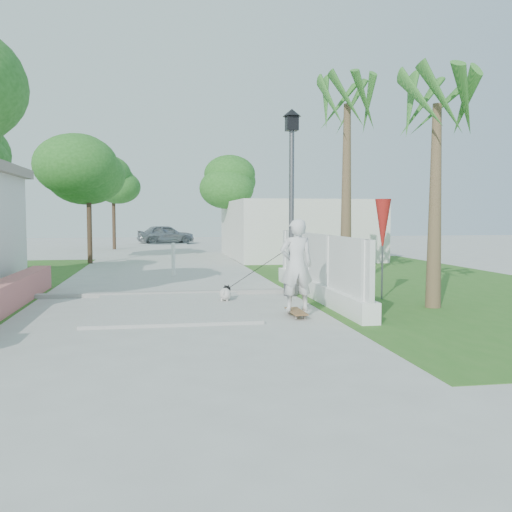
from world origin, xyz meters
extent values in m
plane|color=#B7B7B2|center=(0.00, 0.00, 0.00)|extent=(90.00, 90.00, 0.00)
cube|color=#B7B7B2|center=(0.00, 20.00, 0.03)|extent=(3.20, 36.00, 0.06)
cube|color=#999993|center=(0.00, 6.00, 0.05)|extent=(6.50, 0.25, 0.10)
cube|color=#2F631F|center=(7.00, 8.00, 0.01)|extent=(8.00, 20.00, 0.01)
cube|color=#C26C63|center=(-3.30, 4.00, 0.30)|extent=(0.45, 8.00, 0.60)
cube|color=white|center=(3.40, 5.00, 0.20)|extent=(0.35, 7.00, 0.40)
cube|color=white|center=(3.40, 5.00, 0.95)|extent=(0.10, 7.00, 1.10)
cube|color=white|center=(3.40, 1.80, 0.75)|extent=(0.14, 0.14, 1.50)
cube|color=white|center=(3.40, 4.00, 0.75)|extent=(0.14, 0.14, 1.50)
cube|color=white|center=(3.40, 6.20, 0.75)|extent=(0.14, 0.14, 1.50)
cube|color=white|center=(3.40, 8.20, 0.75)|extent=(0.14, 0.14, 1.50)
cube|color=silver|center=(6.00, 18.00, 1.30)|extent=(6.00, 8.00, 2.60)
cylinder|color=#59595E|center=(2.90, 5.50, 0.15)|extent=(0.36, 0.36, 0.30)
cylinder|color=#59595E|center=(2.90, 5.50, 2.00)|extent=(0.12, 0.12, 4.00)
cube|color=black|center=(2.90, 5.50, 4.10)|extent=(0.28, 0.28, 0.35)
cone|color=black|center=(2.90, 5.50, 4.35)|extent=(0.44, 0.44, 0.18)
cylinder|color=white|center=(0.20, 10.00, 0.50)|extent=(0.12, 0.12, 1.00)
sphere|color=white|center=(0.20, 10.00, 1.02)|extent=(0.14, 0.14, 0.14)
cylinder|color=#59595E|center=(4.80, 4.50, 1.00)|extent=(0.04, 0.04, 2.00)
cone|color=#B22119|center=(4.80, 4.50, 1.70)|extent=(0.36, 0.36, 1.20)
cylinder|color=#4C3826|center=(-3.00, 16.00, 1.92)|extent=(0.20, 0.20, 3.85)
ellipsoid|color=#215D1A|center=(-3.00, 16.00, 3.58)|extent=(3.40, 3.40, 2.55)
ellipsoid|color=#215D1A|center=(-2.80, 15.80, 3.92)|extent=(2.89, 2.89, 2.18)
ellipsoid|color=#215D1A|center=(-3.20, 16.20, 4.28)|extent=(2.55, 2.55, 1.90)
cylinder|color=#4C3826|center=(3.20, 20.00, 1.75)|extent=(0.20, 0.20, 3.50)
ellipsoid|color=#215D1A|center=(3.20, 20.00, 3.25)|extent=(3.00, 3.00, 2.25)
ellipsoid|color=#215D1A|center=(3.40, 19.80, 3.60)|extent=(2.55, 2.55, 1.92)
ellipsoid|color=#215D1A|center=(3.00, 20.20, 3.95)|extent=(2.25, 2.25, 1.68)
cylinder|color=#4C3826|center=(-2.80, 26.00, 1.92)|extent=(0.20, 0.20, 3.85)
ellipsoid|color=#215D1A|center=(-2.80, 26.00, 3.58)|extent=(3.20, 3.20, 2.40)
ellipsoid|color=#215D1A|center=(-2.60, 25.80, 3.92)|extent=(2.72, 2.72, 2.05)
ellipsoid|color=#215D1A|center=(-3.00, 26.20, 4.28)|extent=(2.40, 2.40, 1.79)
cone|color=brown|center=(4.60, 6.50, 2.40)|extent=(0.32, 0.32, 4.80)
cone|color=brown|center=(5.40, 3.20, 2.10)|extent=(0.32, 0.32, 4.20)
cube|color=brown|center=(2.34, 2.68, 0.10)|extent=(0.26, 0.91, 0.02)
imported|color=silver|center=(2.34, 2.68, 0.99)|extent=(0.64, 0.42, 1.75)
cylinder|color=gray|center=(2.26, 2.35, 0.04)|extent=(0.03, 0.07, 0.07)
cylinder|color=gray|center=(2.42, 2.35, 0.04)|extent=(0.03, 0.07, 0.07)
cylinder|color=gray|center=(2.26, 3.01, 0.04)|extent=(0.03, 0.07, 0.07)
cylinder|color=gray|center=(2.42, 3.01, 0.04)|extent=(0.03, 0.07, 0.07)
ellipsoid|color=silver|center=(1.19, 4.56, 0.20)|extent=(0.36, 0.48, 0.27)
sphere|color=black|center=(1.25, 4.75, 0.28)|extent=(0.17, 0.17, 0.17)
sphere|color=silver|center=(1.28, 4.83, 0.26)|extent=(0.08, 0.08, 0.08)
cone|color=black|center=(1.21, 4.76, 0.36)|extent=(0.05, 0.05, 0.06)
cone|color=black|center=(1.29, 4.74, 0.36)|extent=(0.05, 0.05, 0.06)
cylinder|color=silver|center=(1.17, 4.67, 0.06)|extent=(0.04, 0.04, 0.12)
cylinder|color=silver|center=(1.28, 4.64, 0.06)|extent=(0.04, 0.04, 0.12)
cylinder|color=silver|center=(1.11, 4.48, 0.06)|extent=(0.04, 0.04, 0.12)
cylinder|color=silver|center=(1.22, 4.44, 0.06)|extent=(0.04, 0.04, 0.12)
cylinder|color=silver|center=(1.14, 4.36, 0.27)|extent=(0.05, 0.10, 0.10)
imported|color=#A7AAAF|center=(0.22, 32.25, 0.66)|extent=(4.12, 2.29, 1.32)
camera|label=1|loc=(-0.22, -7.80, 1.91)|focal=40.00mm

